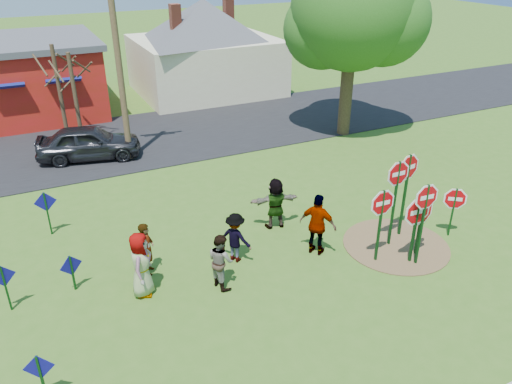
# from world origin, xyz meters

# --- Properties ---
(ground) EXTENTS (120.00, 120.00, 0.00)m
(ground) POSITION_xyz_m (0.00, 0.00, 0.00)
(ground) COLOR #3A621C
(ground) RESTS_ON ground
(road) EXTENTS (120.00, 7.50, 0.04)m
(road) POSITION_xyz_m (0.00, 11.50, 0.02)
(road) COLOR black
(road) RESTS_ON ground
(dirt_patch) EXTENTS (3.20, 3.20, 0.03)m
(dirt_patch) POSITION_xyz_m (4.50, -1.00, 0.01)
(dirt_patch) COLOR brown
(dirt_patch) RESTS_ON ground
(red_building) EXTENTS (9.40, 7.69, 3.90)m
(red_building) POSITION_xyz_m (-5.50, 17.99, 1.97)
(red_building) COLOR #9B200F
(red_building) RESTS_ON ground
(cream_house) EXTENTS (9.40, 9.40, 6.50)m
(cream_house) POSITION_xyz_m (5.50, 18.00, 2.92)
(cream_house) COLOR beige
(cream_house) RESTS_ON ground
(stop_sign_a) EXTENTS (1.13, 0.08, 2.23)m
(stop_sign_a) POSITION_xyz_m (4.29, -1.85, 1.50)
(stop_sign_a) COLOR #0F3916
(stop_sign_a) RESTS_ON ground
(stop_sign_b) EXTENTS (1.04, 0.07, 2.92)m
(stop_sign_b) POSITION_xyz_m (4.33, -0.86, 2.12)
(stop_sign_b) COLOR #0F3916
(stop_sign_b) RESTS_ON ground
(stop_sign_c) EXTENTS (1.00, 0.08, 2.67)m
(stop_sign_c) POSITION_xyz_m (4.37, -2.01, 1.88)
(stop_sign_c) COLOR #0F3916
(stop_sign_c) RESTS_ON ground
(stop_sign_d) EXTENTS (1.10, 0.17, 2.89)m
(stop_sign_d) POSITION_xyz_m (5.00, -0.54, 2.09)
(stop_sign_d) COLOR #0F3916
(stop_sign_d) RESTS_ON ground
(stop_sign_e) EXTENTS (1.14, 0.13, 1.99)m
(stop_sign_e) POSITION_xyz_m (4.72, -1.62, 1.31)
(stop_sign_e) COLOR #0F3916
(stop_sign_e) RESTS_ON ground
(stop_sign_f) EXTENTS (0.78, 0.56, 1.77)m
(stop_sign_f) POSITION_xyz_m (6.39, -1.24, 1.20)
(stop_sign_f) COLOR #0F3916
(stop_sign_f) RESTS_ON ground
(stop_sign_g) EXTENTS (1.04, 0.07, 2.42)m
(stop_sign_g) POSITION_xyz_m (3.43, -1.38, 1.68)
(stop_sign_g) COLOR #0F3916
(stop_sign_g) RESTS_ON ground
(blue_diamond_a) EXTENTS (0.59, 0.15, 1.18)m
(blue_diamond_a) POSITION_xyz_m (-5.68, -2.46, 0.73)
(blue_diamond_a) COLOR #0F3916
(blue_diamond_a) RESTS_ON ground
(blue_diamond_b) EXTENTS (0.60, 0.13, 1.34)m
(blue_diamond_b) POSITION_xyz_m (-6.23, 0.86, 0.83)
(blue_diamond_b) COLOR #0F3916
(blue_diamond_b) RESTS_ON ground
(blue_diamond_c) EXTENTS (0.59, 0.21, 1.08)m
(blue_diamond_c) POSITION_xyz_m (-4.65, 1.01, 0.66)
(blue_diamond_c) COLOR #0F3916
(blue_diamond_c) RESTS_ON ground
(blue_diamond_d) EXTENTS (0.67, 0.06, 1.49)m
(blue_diamond_d) POSITION_xyz_m (-4.93, 4.29, 0.93)
(blue_diamond_d) COLOR #0F3916
(blue_diamond_d) RESTS_ON ground
(person_a) EXTENTS (0.91, 1.05, 1.82)m
(person_a) POSITION_xyz_m (-3.03, 0.06, 0.91)
(person_a) COLOR #3C3E7E
(person_a) RESTS_ON ground
(person_b) EXTENTS (0.56, 0.67, 1.56)m
(person_b) POSITION_xyz_m (-2.65, 0.93, 0.78)
(person_b) COLOR #247665
(person_b) RESTS_ON ground
(person_c) EXTENTS (0.74, 0.87, 1.57)m
(person_c) POSITION_xyz_m (-1.05, -0.50, 0.79)
(person_c) COLOR #965B40
(person_c) RESTS_ON ground
(person_d) EXTENTS (1.03, 1.13, 1.52)m
(person_d) POSITION_xyz_m (-0.23, 0.42, 0.76)
(person_d) COLOR #36363B
(person_d) RESTS_ON ground
(person_e) EXTENTS (1.05, 1.19, 1.93)m
(person_e) POSITION_xyz_m (2.08, -0.28, 0.96)
(person_e) COLOR #432E53
(person_e) RESTS_ON ground
(person_f) EXTENTS (1.65, 0.79, 1.70)m
(person_f) POSITION_xyz_m (1.69, 1.62, 0.85)
(person_f) COLOR #255835
(person_f) RESTS_ON ground
(suv) EXTENTS (4.48, 2.59, 1.43)m
(suv) POSITION_xyz_m (-2.77, 10.03, 0.76)
(suv) COLOR #2A2A2F
(suv) RESTS_ON road
(utility_pole) EXTENTS (1.98, 0.38, 8.13)m
(utility_pole) POSITION_xyz_m (-1.26, 9.32, 4.28)
(utility_pole) COLOR #4C3823
(utility_pole) RESTS_ON ground
(leafy_tree) EXTENTS (5.96, 5.44, 8.48)m
(leafy_tree) POSITION_xyz_m (8.88, 7.98, 5.46)
(leafy_tree) COLOR #382819
(leafy_tree) RESTS_ON ground
(bare_tree_east) EXTENTS (1.80, 1.80, 4.10)m
(bare_tree_east) POSITION_xyz_m (-2.80, 12.22, 2.66)
(bare_tree_east) COLOR #382819
(bare_tree_east) RESTS_ON ground
(bare_tree_extra) EXTENTS (1.80, 1.80, 4.38)m
(bare_tree_extra) POSITION_xyz_m (-3.36, 12.85, 2.84)
(bare_tree_extra) COLOR #382819
(bare_tree_extra) RESTS_ON ground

